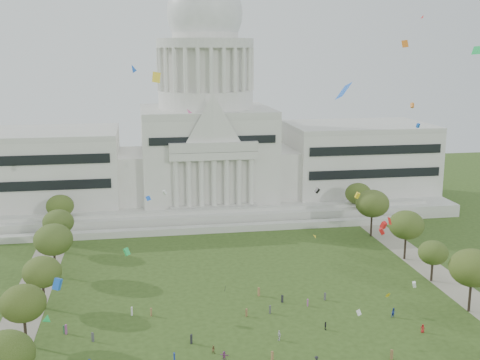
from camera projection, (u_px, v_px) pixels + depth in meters
name	position (u px, v px, depth m)	size (l,w,h in m)	color
capitol	(207.00, 143.00, 207.06)	(160.00, 64.50, 91.30)	beige
path_left	(22.00, 318.00, 123.43)	(8.00, 160.00, 0.04)	gray
path_right	(455.00, 287.00, 139.23)	(8.00, 160.00, 0.04)	gray
row_tree_l_1	(5.00, 355.00, 90.42)	(8.86, 8.86, 12.59)	black
row_tree_l_2	(23.00, 303.00, 109.88)	(8.42, 8.42, 11.97)	black
row_tree_r_2	(472.00, 268.00, 124.44)	(9.55, 9.55, 13.58)	black
row_tree_l_3	(42.00, 272.00, 126.09)	(8.12, 8.12, 11.55)	black
row_tree_r_3	(433.00, 253.00, 141.45)	(7.01, 7.01, 9.98)	black
row_tree_l_4	(53.00, 240.00, 143.66)	(9.29, 9.29, 13.21)	black
row_tree_r_4	(406.00, 225.00, 156.01)	(9.19, 9.19, 13.06)	black
row_tree_l_5	(58.00, 222.00, 161.58)	(8.33, 8.33, 11.85)	black
row_tree_r_5	(372.00, 204.00, 175.07)	(9.82, 9.82, 13.96)	black
row_tree_l_6	(60.00, 206.00, 178.80)	(8.19, 8.19, 11.64)	black
row_tree_r_6	(358.00, 194.00, 193.05)	(8.42, 8.42, 11.97)	black
person_0	(423.00, 328.00, 116.84)	(0.83, 0.54, 1.70)	#B21E1E
person_2	(394.00, 313.00, 123.46)	(0.98, 0.60, 2.01)	navy
person_4	(279.00, 335.00, 113.72)	(1.18, 0.64, 2.01)	silver
person_5	(224.00, 356.00, 106.41)	(1.62, 0.64, 1.74)	#994C8C
person_8	(213.00, 349.00, 109.00)	(0.71, 0.44, 1.45)	olive
person_10	(325.00, 326.00, 117.91)	(0.99, 0.54, 1.70)	#26262B
distant_crowd	(201.00, 333.00, 114.82)	(59.09, 38.12, 1.93)	#33723F
kite_swarm	(301.00, 202.00, 104.34)	(87.07, 104.82, 60.89)	blue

